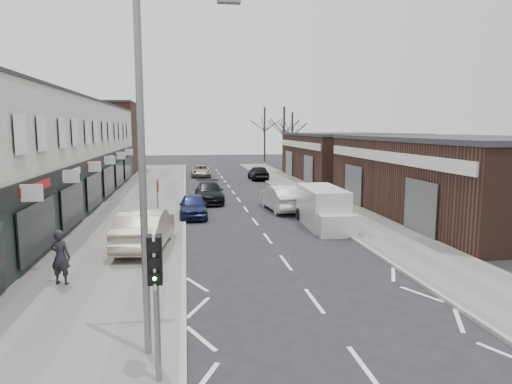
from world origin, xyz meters
name	(u,v)px	position (x,y,z in m)	size (l,w,h in m)	color
ground	(335,329)	(0.00, 0.00, 0.00)	(160.00, 160.00, 0.00)	black
pavement_left	(144,201)	(-6.75, 22.00, 0.06)	(5.50, 64.00, 0.12)	slate
pavement_right	(315,197)	(5.75, 22.00, 0.06)	(3.50, 64.00, 0.12)	slate
shop_terrace_left	(28,155)	(-13.50, 19.50, 3.55)	(8.00, 41.00, 7.10)	silver
brick_block_far	(102,139)	(-13.50, 45.00, 4.00)	(8.00, 10.00, 8.00)	#4C2920
right_unit_near	(462,178)	(12.50, 14.00, 2.25)	(10.00, 18.00, 4.50)	#3D261B
right_unit_far	(346,157)	(12.50, 34.00, 2.25)	(10.00, 16.00, 4.50)	#3D261B
tree_far_a	(284,168)	(9.00, 48.00, 0.00)	(3.60, 3.60, 8.00)	#382D26
tree_far_b	(292,164)	(11.50, 54.00, 0.00)	(3.60, 3.60, 7.50)	#382D26
tree_far_c	(265,162)	(8.50, 60.00, 0.00)	(3.60, 3.60, 8.50)	#382D26
traffic_light	(155,271)	(-4.40, -2.02, 2.41)	(0.28, 0.60, 3.10)	slate
street_lamp	(150,155)	(-4.53, -0.80, 4.62)	(2.23, 0.22, 8.00)	slate
warning_sign	(158,189)	(-5.16, 12.00, 2.20)	(0.12, 0.80, 2.70)	slate
white_van	(323,208)	(3.40, 12.25, 0.98)	(2.01, 5.37, 2.07)	silver
sedan_on_pavement	(145,228)	(-5.55, 8.72, 0.97)	(1.80, 5.17, 1.70)	#ACA28A
pedestrian	(60,257)	(-7.89, 4.40, 1.03)	(0.67, 0.44, 1.83)	black
parked_car_left_a	(193,206)	(-3.40, 15.89, 0.68)	(1.60, 3.97, 1.35)	#151C43
parked_car_left_b	(209,192)	(-2.20, 21.20, 0.71)	(1.99, 4.90, 1.42)	black
parked_car_left_c	(201,171)	(-2.20, 38.73, 0.62)	(2.07, 4.48, 1.25)	#A49983
parked_car_right_a	(282,198)	(2.20, 17.25, 0.82)	(1.73, 4.95, 1.63)	silver
parked_car_right_b	(258,173)	(3.50, 34.82, 0.73)	(1.72, 4.28, 1.46)	black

